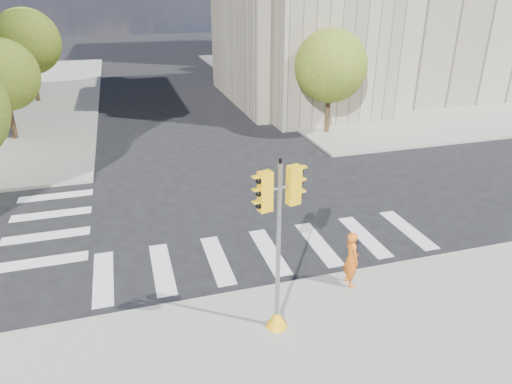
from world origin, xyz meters
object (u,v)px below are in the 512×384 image
traffic_signal (278,262)px  photographer (351,259)px  lamp_near (312,48)px  lamp_far (252,30)px

traffic_signal → photographer: 3.12m
traffic_signal → lamp_near: bearing=52.2°
lamp_near → traffic_signal: 21.91m
traffic_signal → photographer: size_ratio=2.70×
lamp_far → photographer: (-6.45, -32.60, -3.57)m
lamp_far → traffic_signal: bearing=-105.1°
lamp_near → lamp_far: (0.00, 14.00, 0.00)m
lamp_near → lamp_far: 14.00m
traffic_signal → photographer: (2.68, 1.16, -1.11)m
lamp_far → traffic_signal: lamp_far is taller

